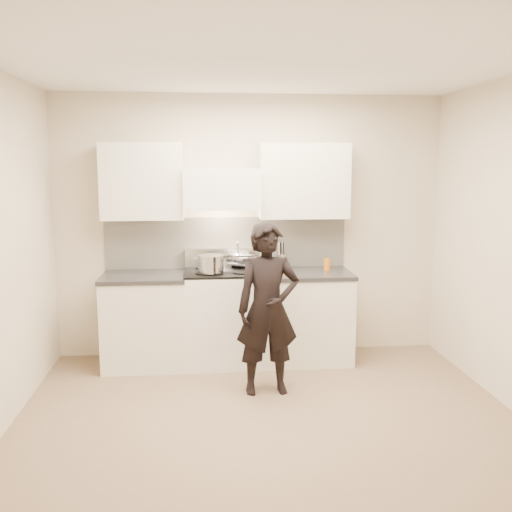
% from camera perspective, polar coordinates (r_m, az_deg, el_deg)
% --- Properties ---
extents(ground_plane, '(4.00, 4.00, 0.00)m').
position_cam_1_polar(ground_plane, '(4.63, 1.34, -16.28)').
color(ground_plane, '#7F634A').
extents(room_shell, '(4.04, 3.54, 2.70)m').
position_cam_1_polar(room_shell, '(4.57, 0.15, 4.23)').
color(room_shell, beige).
rests_on(room_shell, ground).
extents(stove, '(0.76, 0.65, 0.96)m').
position_cam_1_polar(stove, '(5.79, -3.28, -6.05)').
color(stove, white).
rests_on(stove, ground).
extents(counter_right, '(0.92, 0.67, 0.92)m').
position_cam_1_polar(counter_right, '(5.88, 4.88, -5.97)').
color(counter_right, silver).
rests_on(counter_right, ground).
extents(counter_left, '(0.82, 0.67, 0.92)m').
position_cam_1_polar(counter_left, '(5.81, -11.03, -6.28)').
color(counter_left, silver).
rests_on(counter_left, ground).
extents(wok, '(0.37, 0.46, 0.30)m').
position_cam_1_polar(wok, '(5.78, -1.40, -0.12)').
color(wok, '#AEAEB6').
rests_on(wok, stove).
extents(stock_pot, '(0.35, 0.29, 0.17)m').
position_cam_1_polar(stock_pot, '(5.52, -4.54, -0.77)').
color(stock_pot, '#AEAEB6').
rests_on(stock_pot, stove).
extents(utensil_crock, '(0.10, 0.10, 0.28)m').
position_cam_1_polar(utensil_crock, '(5.94, 2.53, -0.41)').
color(utensil_crock, '#B6B6B6').
rests_on(utensil_crock, counter_right).
extents(spice_jar, '(0.04, 0.04, 0.09)m').
position_cam_1_polar(spice_jar, '(5.86, 2.83, -0.92)').
color(spice_jar, '#C06915').
rests_on(spice_jar, counter_right).
extents(oil_glass, '(0.07, 0.07, 0.12)m').
position_cam_1_polar(oil_glass, '(5.88, 7.12, -0.83)').
color(oil_glass, '#C56512').
rests_on(oil_glass, counter_right).
extents(person, '(0.57, 0.40, 1.50)m').
position_cam_1_polar(person, '(4.96, 1.19, -5.32)').
color(person, black).
rests_on(person, ground).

